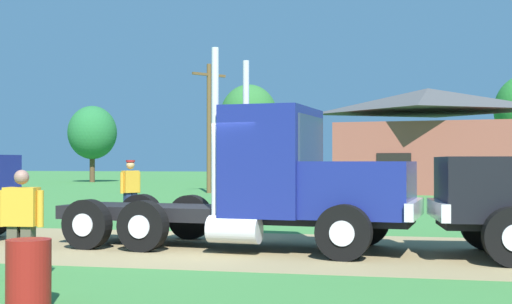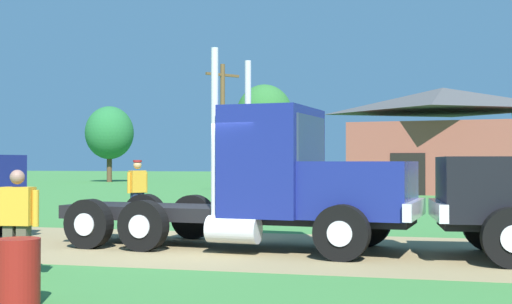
% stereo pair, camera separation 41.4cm
% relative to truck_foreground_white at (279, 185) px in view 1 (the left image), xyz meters
% --- Properties ---
extents(ground_plane, '(200.00, 200.00, 0.00)m').
position_rel_truck_foreground_white_xyz_m(ground_plane, '(-1.50, 0.05, -1.29)').
color(ground_plane, '#3C7938').
extents(dirt_track, '(120.00, 5.89, 0.01)m').
position_rel_truck_foreground_white_xyz_m(dirt_track, '(-1.50, 0.05, -1.28)').
color(dirt_track, '#917F55').
rests_on(dirt_track, ground_plane).
extents(truck_foreground_white, '(7.58, 3.22, 3.97)m').
position_rel_truck_foreground_white_xyz_m(truck_foreground_white, '(0.00, 0.00, 0.00)').
color(truck_foreground_white, black).
rests_on(truck_foreground_white, ground_plane).
extents(visitor_standing_near, '(0.69, 0.30, 1.64)m').
position_rel_truck_foreground_white_xyz_m(visitor_standing_near, '(-3.08, -4.35, -0.39)').
color(visitor_standing_near, gold).
rests_on(visitor_standing_near, ground_plane).
extents(visitor_far_side, '(0.47, 0.52, 1.80)m').
position_rel_truck_foreground_white_xyz_m(visitor_far_side, '(-5.16, 4.74, -0.29)').
color(visitor_far_side, gold).
rests_on(visitor_far_side, ground_plane).
extents(steel_barrel, '(0.54, 0.54, 0.83)m').
position_rel_truck_foreground_white_xyz_m(steel_barrel, '(-1.94, -6.08, -0.87)').
color(steel_barrel, maroon).
rests_on(steel_barrel, ground_plane).
extents(shed_building, '(10.74, 8.61, 5.91)m').
position_rel_truck_foreground_white_xyz_m(shed_building, '(3.61, 26.81, 1.57)').
color(shed_building, brown).
rests_on(shed_building, ground_plane).
extents(utility_pole_near, '(1.47, 1.82, 7.18)m').
position_rel_truck_foreground_white_xyz_m(utility_pole_near, '(-8.31, 23.40, 2.55)').
color(utility_pole_near, brown).
rests_on(utility_pole_near, ground_plane).
extents(tree_left, '(4.10, 4.10, 6.45)m').
position_rel_truck_foreground_white_xyz_m(tree_left, '(-23.64, 40.67, 2.89)').
color(tree_left, '#513823').
rests_on(tree_left, ground_plane).
extents(tree_mid, '(4.42, 4.42, 7.72)m').
position_rel_truck_foreground_white_xyz_m(tree_mid, '(-9.58, 38.71, 3.98)').
color(tree_mid, '#513823').
rests_on(tree_mid, ground_plane).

